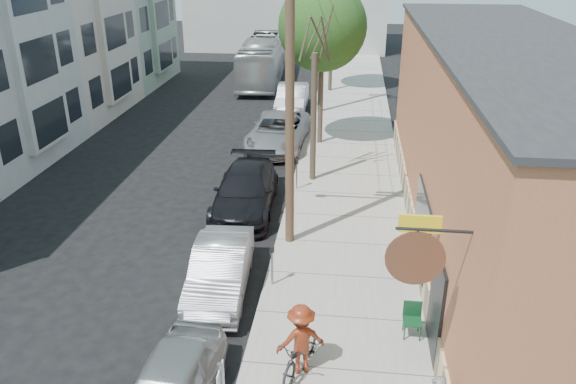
# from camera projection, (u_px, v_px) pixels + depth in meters

# --- Properties ---
(ground) EXTENTS (120.00, 120.00, 0.00)m
(ground) POSITION_uv_depth(u_px,v_px,m) (184.00, 310.00, 15.26)
(ground) COLOR black
(sidewalk) EXTENTS (4.50, 58.00, 0.15)m
(sidewalk) POSITION_uv_depth(u_px,v_px,m) (348.00, 167.00, 24.77)
(sidewalk) COLOR #A6A299
(sidewalk) RESTS_ON ground
(cafe_building) EXTENTS (6.60, 20.20, 6.61)m
(cafe_building) POSITION_uv_depth(u_px,v_px,m) (501.00, 147.00, 17.51)
(cafe_building) COLOR #B16541
(cafe_building) RESTS_ON ground
(apartment_row) EXTENTS (6.30, 32.00, 9.00)m
(apartment_row) POSITION_uv_depth(u_px,v_px,m) (22.00, 47.00, 27.37)
(apartment_row) COLOR #94A68C
(apartment_row) RESTS_ON ground
(parking_meter_near) EXTENTS (0.14, 0.14, 1.24)m
(parking_meter_near) POSITION_uv_depth(u_px,v_px,m) (272.00, 259.00, 15.82)
(parking_meter_near) COLOR slate
(parking_meter_near) RESTS_ON sidewalk
(parking_meter_far) EXTENTS (0.14, 0.14, 1.24)m
(parking_meter_far) POSITION_uv_depth(u_px,v_px,m) (297.00, 169.00, 22.09)
(parking_meter_far) COLOR slate
(parking_meter_far) RESTS_ON sidewalk
(utility_pole_near) EXTENTS (3.57, 0.28, 10.00)m
(utility_pole_near) POSITION_uv_depth(u_px,v_px,m) (288.00, 82.00, 16.40)
(utility_pole_near) COLOR #503A28
(utility_pole_near) RESTS_ON sidewalk
(utility_pole_far) EXTENTS (1.80, 0.28, 10.00)m
(utility_pole_far) POSITION_uv_depth(u_px,v_px,m) (322.00, 19.00, 30.61)
(utility_pole_far) COLOR #503A28
(utility_pole_far) RESTS_ON sidewalk
(tree_bare) EXTENTS (0.24, 0.24, 5.18)m
(tree_bare) POSITION_uv_depth(u_px,v_px,m) (313.00, 119.00, 22.30)
(tree_bare) COLOR #44392C
(tree_bare) RESTS_ON sidewalk
(tree_leafy_mid) EXTENTS (4.05, 4.05, 7.53)m
(tree_leafy_mid) POSITION_uv_depth(u_px,v_px,m) (322.00, 27.00, 25.43)
(tree_leafy_mid) COLOR #44392C
(tree_leafy_mid) RESTS_ON sidewalk
(patio_chair_a) EXTENTS (0.50, 0.50, 0.88)m
(patio_chair_a) POSITION_uv_depth(u_px,v_px,m) (412.00, 321.00, 13.87)
(patio_chair_a) COLOR #113D20
(patio_chair_a) RESTS_ON sidewalk
(cyclist) EXTENTS (1.28, 1.01, 1.74)m
(cyclist) POSITION_uv_depth(u_px,v_px,m) (301.00, 339.00, 12.57)
(cyclist) COLOR maroon
(cyclist) RESTS_ON sidewalk
(cyclist_bike) EXTENTS (1.18, 1.96, 0.97)m
(cyclist_bike) POSITION_uv_depth(u_px,v_px,m) (301.00, 353.00, 12.72)
(cyclist_bike) COLOR black
(cyclist_bike) RESTS_ON sidewalk
(car_1) EXTENTS (1.81, 4.41, 1.42)m
(car_1) POSITION_uv_depth(u_px,v_px,m) (220.00, 270.00, 15.82)
(car_1) COLOR #B5B5BE
(car_1) RESTS_ON ground
(car_2) EXTENTS (2.35, 5.34, 1.52)m
(car_2) POSITION_uv_depth(u_px,v_px,m) (245.00, 191.00, 20.70)
(car_2) COLOR black
(car_2) RESTS_ON ground
(car_3) EXTENTS (2.87, 5.74, 1.56)m
(car_3) POSITION_uv_depth(u_px,v_px,m) (278.00, 131.00, 27.15)
(car_3) COLOR #9B9CA2
(car_3) RESTS_ON ground
(car_4) EXTENTS (1.76, 4.80, 1.57)m
(car_4) POSITION_uv_depth(u_px,v_px,m) (292.00, 98.00, 32.88)
(car_4) COLOR #98989F
(car_4) RESTS_ON ground
(bus) EXTENTS (3.09, 11.01, 3.03)m
(bus) POSITION_uv_depth(u_px,v_px,m) (263.00, 60.00, 39.78)
(bus) COLOR silver
(bus) RESTS_ON ground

